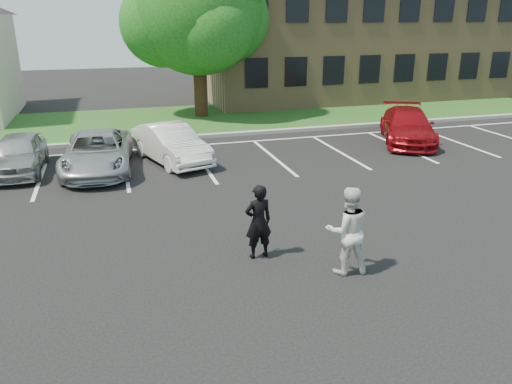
# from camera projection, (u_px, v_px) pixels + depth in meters

# --- Properties ---
(ground_plane) EXTENTS (90.00, 90.00, 0.00)m
(ground_plane) POSITION_uv_depth(u_px,v_px,m) (269.00, 258.00, 11.37)
(ground_plane) COLOR black
(ground_plane) RESTS_ON ground
(curb) EXTENTS (40.00, 0.30, 0.15)m
(curb) POSITION_uv_depth(u_px,v_px,m) (185.00, 137.00, 22.17)
(curb) COLOR gray
(curb) RESTS_ON ground
(grass_strip) EXTENTS (44.00, 8.00, 0.08)m
(grass_strip) POSITION_uv_depth(u_px,v_px,m) (173.00, 121.00, 25.79)
(grass_strip) COLOR #134112
(grass_strip) RESTS_ON ground
(stall_lines) EXTENTS (34.00, 5.36, 0.01)m
(stall_lines) POSITION_uv_depth(u_px,v_px,m) (233.00, 154.00, 19.82)
(stall_lines) COLOR white
(stall_lines) RESTS_ON ground
(office_building) EXTENTS (22.40, 10.40, 8.30)m
(office_building) POSITION_uv_depth(u_px,v_px,m) (366.00, 31.00, 33.58)
(office_building) COLOR #96774F
(office_building) RESTS_ON ground
(tree) EXTENTS (7.80, 7.20, 8.80)m
(tree) POSITION_uv_depth(u_px,v_px,m) (199.00, 12.00, 25.25)
(tree) COLOR black
(tree) RESTS_ON ground
(man_black_suit) EXTENTS (0.67, 0.48, 1.73)m
(man_black_suit) POSITION_uv_depth(u_px,v_px,m) (258.00, 222.00, 11.13)
(man_black_suit) COLOR black
(man_black_suit) RESTS_ON ground
(man_white_shirt) EXTENTS (1.03, 0.86, 1.93)m
(man_white_shirt) POSITION_uv_depth(u_px,v_px,m) (347.00, 231.00, 10.44)
(man_white_shirt) COLOR silver
(man_white_shirt) RESTS_ON ground
(car_silver_west) EXTENTS (1.67, 3.99, 1.35)m
(car_silver_west) POSITION_uv_depth(u_px,v_px,m) (19.00, 154.00, 17.28)
(car_silver_west) COLOR #ACABB0
(car_silver_west) RESTS_ON ground
(car_silver_minivan) EXTENTS (2.64, 5.05, 1.36)m
(car_silver_minivan) POSITION_uv_depth(u_px,v_px,m) (97.00, 152.00, 17.45)
(car_silver_minivan) COLOR #ABAEB3
(car_silver_minivan) RESTS_ON ground
(car_white_sedan) EXTENTS (2.69, 4.47, 1.39)m
(car_white_sedan) POSITION_uv_depth(u_px,v_px,m) (171.00, 144.00, 18.50)
(car_white_sedan) COLOR silver
(car_white_sedan) RESTS_ON ground
(car_red_compact) EXTENTS (3.85, 5.26, 1.42)m
(car_red_compact) POSITION_uv_depth(u_px,v_px,m) (407.00, 126.00, 21.39)
(car_red_compact) COLOR maroon
(car_red_compact) RESTS_ON ground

